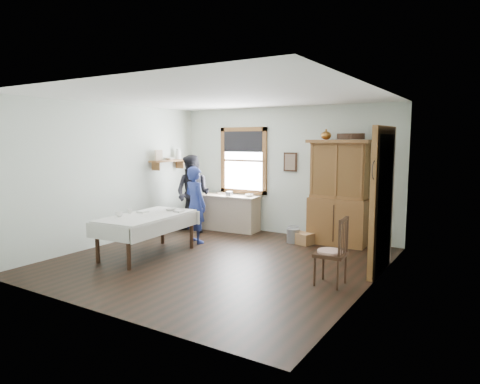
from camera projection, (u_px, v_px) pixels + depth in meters
The scene contains 20 objects.
room at pixel (217, 181), 6.99m from camera, with size 5.01×5.01×2.70m.
window at pixel (243, 157), 9.55m from camera, with size 1.18×0.07×1.48m.
doorway at pixel (383, 197), 6.44m from camera, with size 0.09×1.14×2.22m.
wall_shelf at pixel (169, 160), 9.50m from camera, with size 0.24×1.00×0.44m.
framed_picture at pixel (290, 162), 8.96m from camera, with size 0.30×0.04×0.40m, color #352012.
rug_beater at pixel (375, 161), 5.91m from camera, with size 0.27×0.27×0.01m, color black.
work_counter at pixel (229, 213), 9.55m from camera, with size 1.38×0.52×0.79m, color tan.
china_hutch at pixel (339, 193), 8.18m from camera, with size 1.18×0.56×2.02m, color brown.
dining_table at pixel (147, 235), 7.47m from camera, with size 0.94×1.79×0.72m, color silver.
spindle_chair at pixel (331, 251), 5.93m from camera, with size 0.45×0.45×0.97m, color #352012.
pail at pixel (293, 236), 8.41m from camera, with size 0.26×0.26×0.28m, color #919499.
wicker_basket at pixel (303, 238), 8.31m from camera, with size 0.37×0.26×0.22m, color #A97B4C.
woman_blue at pixel (195, 208), 8.36m from camera, with size 0.51×0.33×1.39m, color navy.
figure_dark at pixel (193, 197), 9.29m from camera, with size 0.76×0.59×1.56m, color black.
table_cup_a at pixel (119, 214), 7.24m from camera, with size 0.12×0.12×0.09m, color white.
table_cup_b at pixel (130, 211), 7.55m from camera, with size 0.09×0.09×0.09m, color white.
table_bowl at pixel (170, 209), 7.88m from camera, with size 0.21×0.21×0.05m, color white.
counter_book at pixel (217, 193), 9.73m from camera, with size 0.15×0.21×0.02m, color #796350.
counter_bowl at pixel (249, 195), 9.27m from camera, with size 0.18×0.18×0.06m, color white.
shelf_bowl at pixel (170, 159), 9.50m from camera, with size 0.22×0.22×0.05m, color white.
Camera 1 is at (3.98, -5.72, 2.02)m, focal length 32.00 mm.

